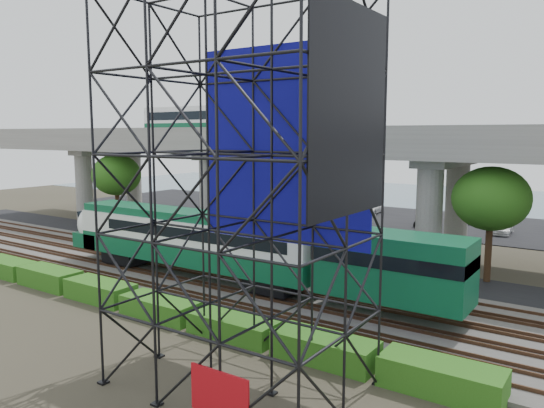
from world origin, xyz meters
The scene contains 13 objects.
ground centered at (0.00, 0.00, 0.00)m, with size 140.00×140.00×0.00m, color #474233.
ballast_bed centered at (0.00, 2.00, 0.10)m, with size 90.00×12.00×0.20m, color slate.
service_road centered at (0.00, 10.50, 0.04)m, with size 90.00×5.00×0.08m, color black.
parking_lot centered at (0.00, 34.00, 0.04)m, with size 90.00×18.00×0.08m, color black.
harbor_water centered at (0.00, 56.00, 0.01)m, with size 140.00×40.00×0.03m, color slate.
rail_tracks centered at (0.00, 2.00, 0.28)m, with size 90.00×9.52×0.16m.
commuter_train centered at (-0.38, 2.00, 2.88)m, with size 29.30×3.06×4.30m.
overpass centered at (-1.07, 16.00, 8.21)m, with size 80.00×12.00×12.40m.
scaffold_tower centered at (9.25, -7.98, 7.47)m, with size 9.36×6.36×15.00m.
hedge_strip centered at (1.01, -4.30, 0.56)m, with size 34.60×1.80×1.20m.
trees centered at (-4.67, 16.17, 5.57)m, with size 40.94×16.94×7.69m.
suv centered at (-9.09, 9.98, 0.77)m, with size 2.28×4.94×1.37m, color black.
parked_cars centered at (0.05, 33.49, 0.70)m, with size 36.64×9.73×1.31m.
Camera 1 is at (21.36, -23.62, 9.78)m, focal length 35.00 mm.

